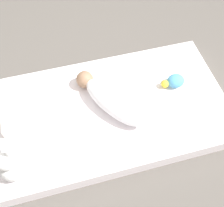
% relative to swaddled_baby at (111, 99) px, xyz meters
% --- Properties ---
extents(ground_plane, '(12.00, 12.00, 0.00)m').
position_rel_swaddled_baby_xyz_m(ground_plane, '(0.02, 0.02, -0.19)').
color(ground_plane, '#514C47').
extents(bed_mattress, '(1.50, 0.81, 0.12)m').
position_rel_swaddled_baby_xyz_m(bed_mattress, '(0.02, 0.02, -0.13)').
color(bed_mattress, white).
rests_on(bed_mattress, ground_plane).
extents(swaddled_baby, '(0.39, 0.52, 0.13)m').
position_rel_swaddled_baby_xyz_m(swaddled_baby, '(0.00, 0.00, 0.00)').
color(swaddled_baby, white).
rests_on(swaddled_baby, bed_mattress).
extents(pillow, '(0.30, 0.29, 0.07)m').
position_rel_swaddled_baby_xyz_m(pillow, '(0.51, -0.08, -0.03)').
color(pillow, white).
rests_on(pillow, bed_mattress).
extents(bunny_plush, '(0.15, 0.15, 0.29)m').
position_rel_swaddled_baby_xyz_m(bunny_plush, '(0.60, 0.28, 0.05)').
color(bunny_plush, white).
rests_on(bunny_plush, bed_mattress).
extents(turtle_plush, '(0.15, 0.10, 0.08)m').
position_rel_swaddled_baby_xyz_m(turtle_plush, '(-0.44, -0.05, -0.03)').
color(turtle_plush, '#4C99C6').
rests_on(turtle_plush, bed_mattress).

